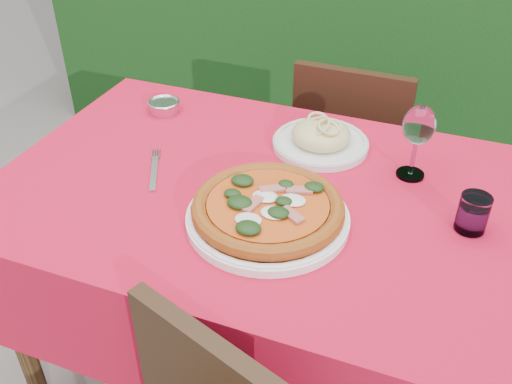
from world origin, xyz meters
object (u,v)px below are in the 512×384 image
(wine_glass, at_px, (419,128))
(chair_far, at_px, (351,156))
(fork, at_px, (154,173))
(pizza_plate, at_px, (268,211))
(pasta_plate, at_px, (321,138))
(steel_ramekin, at_px, (164,107))
(water_glass, at_px, (473,215))

(wine_glass, bearing_deg, chair_far, 116.46)
(chair_far, xyz_separation_m, wine_glass, (0.23, -0.47, 0.40))
(chair_far, height_order, fork, chair_far)
(wine_glass, bearing_deg, pizza_plate, -131.23)
(chair_far, distance_m, pasta_plate, 0.51)
(steel_ramekin, bearing_deg, fork, -65.83)
(pizza_plate, distance_m, wine_glass, 0.42)
(water_glass, height_order, steel_ramekin, water_glass)
(chair_far, relative_size, steel_ramekin, 9.71)
(pizza_plate, distance_m, steel_ramekin, 0.60)
(chair_far, relative_size, wine_glass, 4.38)
(chair_far, relative_size, water_glass, 9.65)
(pasta_plate, height_order, steel_ramekin, pasta_plate)
(chair_far, bearing_deg, pizza_plate, 88.67)
(pasta_plate, relative_size, steel_ramekin, 2.97)
(pizza_plate, xyz_separation_m, fork, (-0.33, 0.08, -0.03))
(pasta_plate, xyz_separation_m, steel_ramekin, (-0.49, 0.03, -0.01))
(chair_far, height_order, water_glass, chair_far)
(pasta_plate, xyz_separation_m, wine_glass, (0.25, -0.05, 0.11))
(water_glass, relative_size, wine_glass, 0.45)
(water_glass, relative_size, steel_ramekin, 1.01)
(pizza_plate, relative_size, wine_glass, 1.93)
(chair_far, bearing_deg, wine_glass, 117.39)
(steel_ramekin, bearing_deg, pasta_plate, -3.14)
(pizza_plate, bearing_deg, water_glass, 17.88)
(water_glass, bearing_deg, pasta_plate, 151.04)
(fork, bearing_deg, water_glass, -22.06)
(chair_far, height_order, pasta_plate, chair_far)
(wine_glass, xyz_separation_m, fork, (-0.60, -0.23, -0.13))
(wine_glass, bearing_deg, pasta_plate, 167.84)
(chair_far, xyz_separation_m, pizza_plate, (-0.03, -0.78, 0.30))
(chair_far, distance_m, wine_glass, 0.66)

